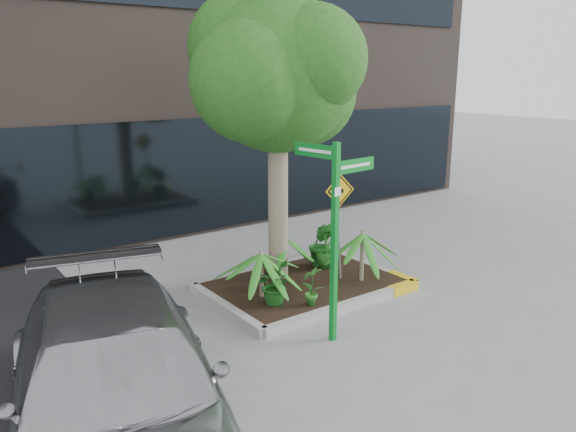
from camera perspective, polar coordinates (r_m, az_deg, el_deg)
ground at (r=9.56m, az=1.86°, el=-8.31°), size 80.00×80.00×0.00m
planter at (r=9.85m, az=1.94°, el=-6.96°), size 3.35×2.36×0.15m
tree at (r=9.50m, az=-1.15°, el=14.23°), size 3.34×2.97×5.02m
palm_front at (r=9.73m, az=7.61°, el=-1.75°), size 1.03×1.03×1.14m
palm_left at (r=8.99m, az=-2.75°, el=-3.86°), size 0.87×0.87×0.97m
palm_back at (r=10.11m, az=-0.19°, el=-2.30°), size 0.77×0.77×0.85m
parked_car at (r=5.95m, az=-17.03°, el=-16.25°), size 3.18×5.29×1.43m
shrub_a at (r=8.85m, az=-1.50°, el=-6.95°), size 0.80×0.80×0.64m
shrub_b at (r=10.47m, az=3.95°, el=-3.22°), size 0.59×0.59×0.75m
shrub_c at (r=8.79m, az=2.43°, el=-7.04°), size 0.35×0.35×0.65m
shrub_d at (r=10.51m, az=3.42°, el=-2.85°), size 0.67×0.67×0.86m
street_sign_post at (r=7.65m, az=4.77°, el=-0.43°), size 0.87×0.82×2.81m
cattle_sign at (r=9.72m, az=5.21°, el=0.78°), size 0.57×0.26×1.86m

